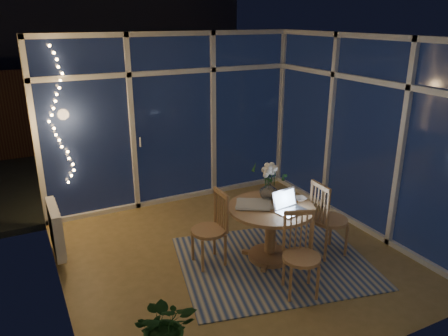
# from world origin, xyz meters

# --- Properties ---
(floor) EXTENTS (4.00, 4.00, 0.00)m
(floor) POSITION_xyz_m (0.00, 0.00, 0.00)
(floor) COLOR olive
(floor) RESTS_ON ground
(ceiling) EXTENTS (4.00, 4.00, 0.00)m
(ceiling) POSITION_xyz_m (0.00, 0.00, 2.60)
(ceiling) COLOR silver
(ceiling) RESTS_ON wall_back
(wall_back) EXTENTS (4.00, 0.04, 2.60)m
(wall_back) POSITION_xyz_m (0.00, 2.00, 1.30)
(wall_back) COLOR silver
(wall_back) RESTS_ON floor
(wall_front) EXTENTS (4.00, 0.04, 2.60)m
(wall_front) POSITION_xyz_m (0.00, -2.00, 1.30)
(wall_front) COLOR silver
(wall_front) RESTS_ON floor
(wall_left) EXTENTS (0.04, 4.00, 2.60)m
(wall_left) POSITION_xyz_m (-2.00, 0.00, 1.30)
(wall_left) COLOR silver
(wall_left) RESTS_ON floor
(wall_right) EXTENTS (0.04, 4.00, 2.60)m
(wall_right) POSITION_xyz_m (2.00, 0.00, 1.30)
(wall_right) COLOR silver
(wall_right) RESTS_ON floor
(window_wall_back) EXTENTS (4.00, 0.10, 2.60)m
(window_wall_back) POSITION_xyz_m (0.00, 1.96, 1.30)
(window_wall_back) COLOR silver
(window_wall_back) RESTS_ON floor
(window_wall_right) EXTENTS (0.10, 4.00, 2.60)m
(window_wall_right) POSITION_xyz_m (1.96, 0.00, 1.30)
(window_wall_right) COLOR silver
(window_wall_right) RESTS_ON floor
(radiator) EXTENTS (0.10, 0.70, 0.58)m
(radiator) POSITION_xyz_m (-1.94, 0.90, 0.40)
(radiator) COLOR white
(radiator) RESTS_ON wall_left
(fairy_lights) EXTENTS (0.24, 0.10, 1.85)m
(fairy_lights) POSITION_xyz_m (-1.65, 1.88, 1.52)
(fairy_lights) COLOR #FFB966
(fairy_lights) RESTS_ON window_wall_back
(garden_patio) EXTENTS (12.00, 6.00, 0.10)m
(garden_patio) POSITION_xyz_m (0.50, 5.00, -0.06)
(garden_patio) COLOR black
(garden_patio) RESTS_ON ground
(garden_fence) EXTENTS (11.00, 0.08, 1.80)m
(garden_fence) POSITION_xyz_m (0.00, 5.50, 0.90)
(garden_fence) COLOR #341A13
(garden_fence) RESTS_ON ground
(neighbour_roof) EXTENTS (7.00, 3.00, 2.20)m
(neighbour_roof) POSITION_xyz_m (0.30, 8.50, 2.20)
(neighbour_roof) COLOR #32343C
(neighbour_roof) RESTS_ON ground
(garden_shrubs) EXTENTS (0.90, 0.90, 0.90)m
(garden_shrubs) POSITION_xyz_m (-0.80, 3.40, 0.45)
(garden_shrubs) COLOR black
(garden_shrubs) RESTS_ON ground
(rug) EXTENTS (2.53, 2.19, 0.01)m
(rug) POSITION_xyz_m (0.35, -0.37, 0.01)
(rug) COLOR #B8B095
(rug) RESTS_ON floor
(dining_table) EXTENTS (1.21, 1.21, 0.70)m
(dining_table) POSITION_xyz_m (0.35, -0.27, 0.35)
(dining_table) COLOR #AF704F
(dining_table) RESTS_ON floor
(chair_left) EXTENTS (0.43, 0.43, 0.92)m
(chair_left) POSITION_xyz_m (-0.36, -0.04, 0.46)
(chair_left) COLOR #AF704F
(chair_left) RESTS_ON floor
(chair_right) EXTENTS (0.47, 0.47, 0.97)m
(chair_right) POSITION_xyz_m (1.06, -0.49, 0.49)
(chair_right) COLOR #AF704F
(chair_right) RESTS_ON floor
(chair_front) EXTENTS (0.54, 0.54, 0.91)m
(chair_front) POSITION_xyz_m (0.26, -1.01, 0.45)
(chair_front) COLOR #AF704F
(chair_front) RESTS_ON floor
(laptop) EXTENTS (0.39, 0.35, 0.25)m
(laptop) POSITION_xyz_m (0.48, -0.50, 0.82)
(laptop) COLOR silver
(laptop) RESTS_ON dining_table
(flower_vase) EXTENTS (0.24, 0.24, 0.21)m
(flower_vase) POSITION_xyz_m (0.44, -0.06, 0.80)
(flower_vase) COLOR silver
(flower_vase) RESTS_ON dining_table
(bowl) EXTENTS (0.18, 0.18, 0.04)m
(bowl) POSITION_xyz_m (0.76, -0.27, 0.71)
(bowl) COLOR white
(bowl) RESTS_ON dining_table
(newspapers) EXTENTS (0.48, 0.43, 0.02)m
(newspapers) POSITION_xyz_m (0.20, -0.13, 0.71)
(newspapers) COLOR beige
(newspapers) RESTS_ON dining_table
(phone) EXTENTS (0.12, 0.09, 0.01)m
(phone) POSITION_xyz_m (0.38, -0.43, 0.70)
(phone) COLOR black
(phone) RESTS_ON dining_table
(potted_plant) EXTENTS (0.63, 0.58, 0.76)m
(potted_plant) POSITION_xyz_m (-1.36, -1.38, 0.38)
(potted_plant) COLOR #18441C
(potted_plant) RESTS_ON floor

